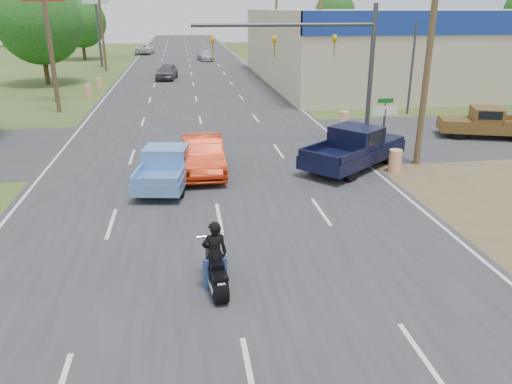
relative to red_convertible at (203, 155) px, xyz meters
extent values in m
plane|color=#36481C|center=(0.29, -13.16, -0.79)|extent=(200.00, 200.00, 0.00)
cube|color=#2D2D30|center=(0.29, 26.84, -0.78)|extent=(15.00, 180.00, 0.02)
cube|color=#2D2D30|center=(0.29, 4.84, -0.78)|extent=(120.00, 10.00, 0.02)
cube|color=brown|center=(11.29, -3.16, -0.79)|extent=(8.00, 18.00, 0.01)
cylinder|color=#4C3823|center=(9.79, -0.16, 4.21)|extent=(0.28, 0.28, 10.00)
cylinder|color=#4C3823|center=(9.79, 17.84, 4.21)|extent=(0.28, 0.28, 10.00)
cylinder|color=#4C3823|center=(9.79, 35.84, 4.21)|extent=(0.28, 0.28, 10.00)
cylinder|color=#4C3823|center=(-9.21, 14.84, 4.21)|extent=(0.28, 0.28, 10.00)
cylinder|color=#4C3823|center=(-9.21, 38.84, 4.21)|extent=(0.28, 0.28, 10.00)
cylinder|color=#422D19|center=(-13.21, 28.84, 0.83)|extent=(0.44, 0.44, 3.24)
sphere|color=#134515|center=(-13.21, 28.84, 4.79)|extent=(7.56, 7.56, 7.56)
cylinder|color=#422D19|center=(-13.91, 52.84, 0.65)|extent=(0.44, 0.44, 2.88)
sphere|color=#134515|center=(-13.91, 52.84, 4.17)|extent=(6.72, 6.72, 6.72)
cylinder|color=#422D19|center=(30.29, 81.84, 0.92)|extent=(0.44, 0.44, 3.42)
sphere|color=#134515|center=(30.29, 81.84, 5.10)|extent=(7.98, 7.98, 7.98)
cylinder|color=#422D19|center=(-29.71, 81.84, 1.10)|extent=(0.44, 0.44, 3.78)
sphere|color=#134515|center=(-29.71, 81.84, 5.72)|extent=(8.82, 8.82, 8.82)
cylinder|color=orange|center=(8.29, -1.16, -0.29)|extent=(0.56, 0.56, 1.00)
cylinder|color=orange|center=(8.69, 7.34, -0.29)|extent=(0.56, 0.56, 1.00)
cylinder|color=orange|center=(-8.21, 20.84, -0.29)|extent=(0.56, 0.56, 1.00)
cylinder|color=orange|center=(-7.91, 24.84, -0.29)|extent=(0.56, 0.56, 1.00)
cylinder|color=#3F3F44|center=(-10.21, 18.84, 3.71)|extent=(0.30, 0.30, 9.00)
cylinder|color=#3F3F44|center=(-10.21, 42.84, 3.71)|extent=(0.30, 0.30, 9.00)
cylinder|color=#3F3F44|center=(8.49, 0.84, 0.41)|extent=(0.08, 0.08, 2.40)
cube|color=white|center=(8.49, 0.84, 1.51)|extent=(1.20, 0.05, 0.45)
cylinder|color=#3F3F44|center=(9.09, 2.34, 0.41)|extent=(0.08, 0.08, 2.40)
cube|color=#0C591E|center=(9.09, 2.34, 1.71)|extent=(0.80, 0.04, 0.22)
cylinder|color=#3F3F44|center=(8.79, 3.84, 2.71)|extent=(0.24, 0.24, 7.00)
cylinder|color=#3F3F44|center=(4.29, 3.84, 5.21)|extent=(9.00, 0.18, 0.18)
imported|color=gold|center=(6.79, 3.84, 4.76)|extent=(0.18, 0.40, 1.10)
imported|color=gold|center=(3.79, 3.84, 4.76)|extent=(0.18, 0.40, 1.10)
imported|color=gold|center=(0.79, 3.84, 4.76)|extent=(0.18, 0.40, 1.10)
imported|color=#A52107|center=(0.00, 0.00, 0.00)|extent=(1.76, 4.84, 1.59)
cylinder|color=black|center=(-0.08, -10.37, -0.44)|extent=(0.41, 0.74, 0.71)
cylinder|color=black|center=(-0.23, -8.82, -0.44)|extent=(0.20, 0.72, 0.71)
cube|color=black|center=(-0.16, -9.57, -0.13)|extent=(0.37, 1.31, 0.32)
cube|color=black|center=(-0.19, -9.30, 0.09)|extent=(0.34, 0.62, 0.24)
cube|color=black|center=(-0.13, -9.89, 0.05)|extent=(0.38, 0.62, 0.11)
cylinder|color=white|center=(-0.22, -8.98, 0.34)|extent=(0.70, 0.12, 0.05)
cube|color=white|center=(-0.05, -10.61, -0.20)|extent=(0.20, 0.04, 0.13)
imported|color=black|center=(-0.14, -9.72, 0.09)|extent=(0.69, 0.49, 1.77)
cylinder|color=black|center=(-2.06, 0.09, -0.43)|extent=(0.39, 0.76, 0.73)
cylinder|color=black|center=(-0.55, -0.16, -0.43)|extent=(0.39, 0.76, 0.73)
cylinder|color=black|center=(-2.53, -2.72, -0.43)|extent=(0.39, 0.76, 0.73)
cylinder|color=black|center=(-1.02, -2.97, -0.43)|extent=(0.39, 0.76, 0.73)
cube|color=#6394D5|center=(-1.54, -1.44, -0.23)|extent=(2.58, 4.98, 0.47)
cube|color=#6394D5|center=(-1.31, -0.04, 0.07)|extent=(2.01, 2.06, 0.16)
cube|color=#6394D5|center=(-1.53, -1.35, 0.39)|extent=(1.89, 1.68, 0.78)
cube|color=black|center=(-1.53, -1.35, 0.53)|extent=(1.88, 1.41, 0.41)
cube|color=#6394D5|center=(-1.93, -3.73, 0.14)|extent=(1.67, 0.35, 0.27)
cylinder|color=black|center=(7.40, 1.45, -0.36)|extent=(0.87, 0.80, 0.86)
cylinder|color=black|center=(8.56, 0.05, -0.36)|extent=(0.87, 0.80, 0.86)
cylinder|color=black|center=(4.81, -0.70, -0.36)|extent=(0.87, 0.80, 0.86)
cylinder|color=black|center=(5.97, -2.10, -0.36)|extent=(0.87, 0.80, 0.86)
cube|color=black|center=(6.68, -0.33, -0.12)|extent=(5.69, 5.24, 0.56)
cube|color=black|center=(7.98, 0.75, 0.23)|extent=(2.95, 2.94, 0.19)
cube|color=black|center=(6.77, -0.25, 0.61)|extent=(2.56, 2.60, 0.92)
cube|color=black|center=(6.77, -0.25, 0.77)|extent=(2.33, 2.42, 0.49)
cube|color=black|center=(4.57, -2.08, 0.31)|extent=(1.33, 1.58, 0.32)
cylinder|color=black|center=(14.08, 3.72, -0.41)|extent=(0.82, 0.53, 0.77)
cylinder|color=black|center=(14.61, 5.25, -0.41)|extent=(0.82, 0.53, 0.77)
cylinder|color=black|center=(17.45, 4.26, -0.41)|extent=(0.82, 0.53, 0.77)
cube|color=brown|center=(15.76, 3.99, -0.20)|extent=(5.37, 3.47, 0.50)
cube|color=brown|center=(14.34, 4.48, 0.12)|extent=(2.40, 2.36, 0.17)
cube|color=brown|center=(15.67, 4.02, 0.46)|extent=(2.00, 2.17, 0.82)
cube|color=black|center=(15.67, 4.02, 0.61)|extent=(1.73, 2.11, 0.43)
imported|color=#4D4D51|center=(-2.21, 30.69, -0.03)|extent=(2.43, 4.71, 1.53)
imported|color=#B3B3B8|center=(2.59, 49.10, -0.15)|extent=(2.45, 4.66, 1.29)
imported|color=silver|center=(-6.21, 60.89, -0.03)|extent=(2.97, 5.65, 1.52)
camera|label=1|loc=(-0.74, -20.92, 5.99)|focal=35.00mm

